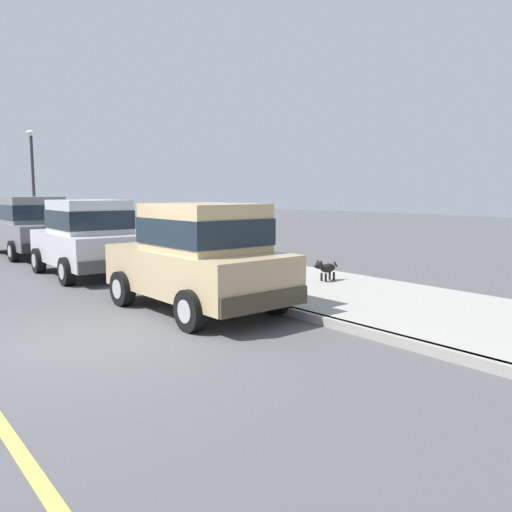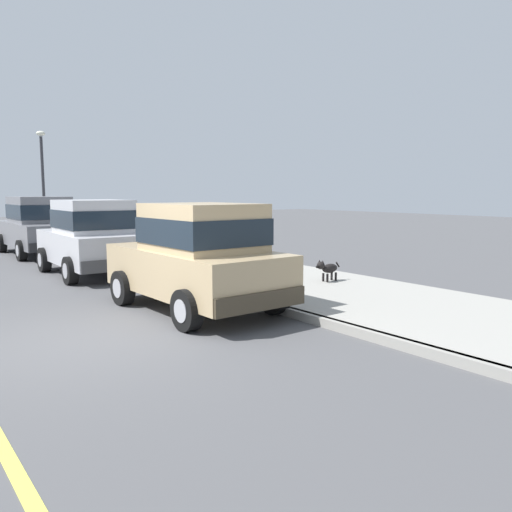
{
  "view_description": "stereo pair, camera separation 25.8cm",
  "coord_description": "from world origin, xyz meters",
  "views": [
    {
      "loc": [
        -2.53,
        -6.93,
        2.08
      ],
      "look_at": [
        3.56,
        0.74,
        0.85
      ],
      "focal_mm": 36.08,
      "sensor_mm": 36.0,
      "label": 1
    },
    {
      "loc": [
        -2.33,
        -7.09,
        2.08
      ],
      "look_at": [
        3.56,
        0.74,
        0.85
      ],
      "focal_mm": 36.08,
      "sensor_mm": 36.0,
      "label": 2
    }
  ],
  "objects": [
    {
      "name": "ground_plane",
      "position": [
        0.0,
        0.0,
        0.0
      ],
      "size": [
        80.0,
        80.0,
        0.0
      ],
      "primitive_type": "plane",
      "color": "#4C4C4F"
    },
    {
      "name": "sidewalk",
      "position": [
        5.0,
        0.0,
        0.07
      ],
      "size": [
        3.6,
        64.0,
        0.14
      ],
      "primitive_type": "cube",
      "color": "#99968E",
      "rests_on": "ground"
    },
    {
      "name": "car_silver_hatchback",
      "position": [
        2.07,
        5.57,
        0.98
      ],
      "size": [
        2.01,
        3.83,
        1.88
      ],
      "color": "#BCBCC1",
      "rests_on": "ground"
    },
    {
      "name": "car_grey_sedan",
      "position": [
        2.16,
        10.82,
        0.98
      ],
      "size": [
        2.05,
        4.6,
        1.92
      ],
      "color": "slate",
      "rests_on": "ground"
    },
    {
      "name": "street_lamp",
      "position": [
        3.55,
        15.45,
        2.91
      ],
      "size": [
        0.36,
        0.36,
        4.42
      ],
      "color": "#2D2D33",
      "rests_on": "sidewalk"
    },
    {
      "name": "curb",
      "position": [
        3.2,
        0.0,
        0.07
      ],
      "size": [
        0.16,
        64.0,
        0.14
      ],
      "primitive_type": "cube",
      "color": "gray",
      "rests_on": "ground"
    },
    {
      "name": "dog_black",
      "position": [
        5.55,
        0.79,
        0.43
      ],
      "size": [
        0.76,
        0.23,
        0.49
      ],
      "color": "black",
      "rests_on": "sidewalk"
    },
    {
      "name": "car_tan_hatchback",
      "position": [
        2.19,
        0.61,
        0.98
      ],
      "size": [
        2.02,
        3.84,
        1.88
      ],
      "color": "tan",
      "rests_on": "ground"
    },
    {
      "name": "fire_hydrant",
      "position": [
        3.65,
        4.59,
        0.48
      ],
      "size": [
        0.34,
        0.24,
        0.72
      ],
      "color": "red",
      "rests_on": "sidewalk"
    }
  ]
}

